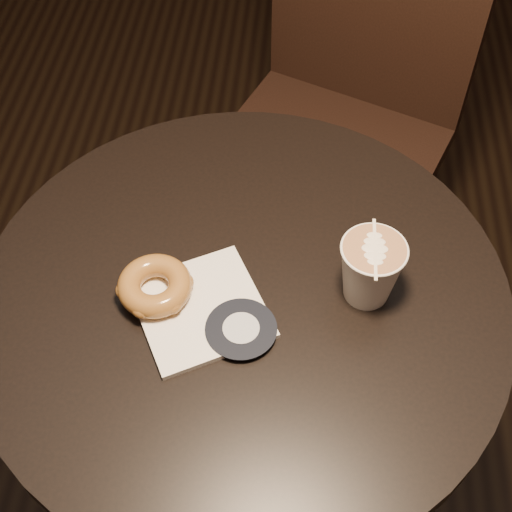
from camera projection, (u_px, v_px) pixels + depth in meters
name	position (u px, v px, depth m)	size (l,w,h in m)	color
cafe_table	(245.00, 365.00, 1.09)	(0.70, 0.70, 0.75)	black
chair	(350.00, 82.00, 1.42)	(0.56, 0.56, 1.08)	black
pastry_bag	(201.00, 309.00, 0.91)	(0.15, 0.15, 0.01)	white
doughnut	(155.00, 286.00, 0.90)	(0.10, 0.10, 0.03)	brown
latte_cup	(370.00, 271.00, 0.89)	(0.08, 0.08, 0.09)	silver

